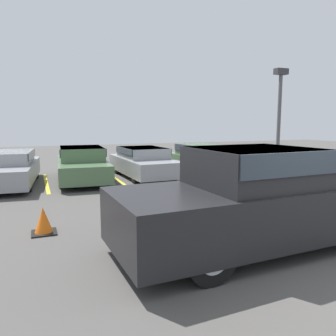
{
  "coord_description": "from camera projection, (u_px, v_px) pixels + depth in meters",
  "views": [
    {
      "loc": [
        -4.01,
        -3.75,
        2.25
      ],
      "look_at": [
        -0.62,
        4.56,
        1.0
      ],
      "focal_mm": 35.0,
      "sensor_mm": 36.0,
      "label": 1
    }
  ],
  "objects": [
    {
      "name": "parked_sedan_b",
      "position": [
        82.0,
        163.0,
        12.75
      ],
      "size": [
        2.08,
        4.76,
        1.31
      ],
      "rotation": [
        0.0,
        0.0,
        -1.64
      ],
      "color": "#4C6B47",
      "rests_on": "ground_plane"
    },
    {
      "name": "stall_stripe_b",
      "position": [
        46.0,
        183.0,
        12.3
      ],
      "size": [
        0.12,
        4.27,
        0.01
      ],
      "primitive_type": "cube",
      "color": "yellow",
      "rests_on": "ground_plane"
    },
    {
      "name": "traffic_cone",
      "position": [
        43.0,
        221.0,
        6.66
      ],
      "size": [
        0.49,
        0.49,
        0.55
      ],
      "color": "black",
      "rests_on": "ground_plane"
    },
    {
      "name": "stall_stripe_c",
      "position": [
        115.0,
        178.0,
        13.29
      ],
      "size": [
        0.12,
        4.27,
        0.01
      ],
      "primitive_type": "cube",
      "color": "yellow",
      "rests_on": "ground_plane"
    },
    {
      "name": "stall_stripe_d",
      "position": [
        175.0,
        174.0,
        14.27
      ],
      "size": [
        0.12,
        4.27,
        0.01
      ],
      "primitive_type": "cube",
      "color": "yellow",
      "rests_on": "ground_plane"
    },
    {
      "name": "stall_stripe_e",
      "position": [
        227.0,
        171.0,
        15.26
      ],
      "size": [
        0.12,
        4.27,
        0.01
      ],
      "primitive_type": "cube",
      "color": "yellow",
      "rests_on": "ground_plane"
    },
    {
      "name": "parked_sedan_a",
      "position": [
        7.0,
        167.0,
        11.73
      ],
      "size": [
        2.25,
        4.82,
        1.22
      ],
      "rotation": [
        0.0,
        0.0,
        -1.66
      ],
      "color": "gray",
      "rests_on": "ground_plane"
    },
    {
      "name": "parked_sedan_d",
      "position": [
        203.0,
        158.0,
        14.75
      ],
      "size": [
        2.15,
        4.6,
        1.27
      ],
      "rotation": [
        0.0,
        0.0,
        -1.48
      ],
      "color": "#4C6B47",
      "rests_on": "ground_plane"
    },
    {
      "name": "ground_plane",
      "position": [
        311.0,
        264.0,
        5.25
      ],
      "size": [
        60.0,
        60.0,
        0.0
      ],
      "primitive_type": "plane",
      "color": "#4C4947"
    },
    {
      "name": "pickup_truck",
      "position": [
        266.0,
        198.0,
        5.92
      ],
      "size": [
        5.65,
        2.18,
        1.81
      ],
      "rotation": [
        0.0,
        0.0,
        0.03
      ],
      "color": "black",
      "rests_on": "ground_plane"
    },
    {
      "name": "light_post",
      "position": [
        280.0,
        106.0,
        16.93
      ],
      "size": [
        0.7,
        0.36,
        4.98
      ],
      "color": "#515156",
      "rests_on": "ground_plane"
    },
    {
      "name": "parked_sedan_c",
      "position": [
        143.0,
        161.0,
        13.64
      ],
      "size": [
        1.93,
        4.47,
        1.23
      ],
      "rotation": [
        0.0,
        0.0,
        -1.54
      ],
      "color": "gray",
      "rests_on": "ground_plane"
    }
  ]
}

